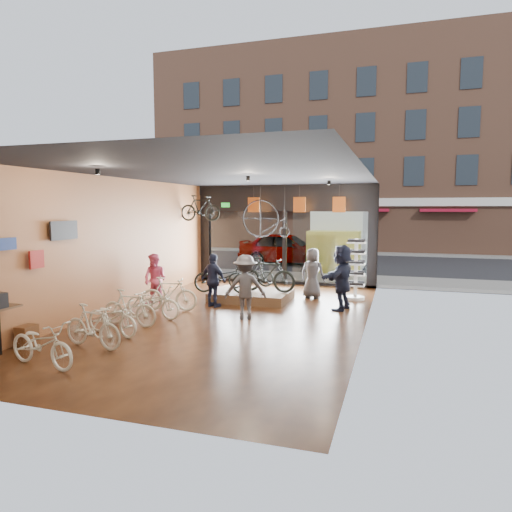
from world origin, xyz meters
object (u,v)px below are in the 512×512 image
at_px(display_bike_left, 223,278).
at_px(sunglasses_rack, 356,269).
at_px(display_bike_right, 251,275).
at_px(customer_2, 214,280).
at_px(customer_4, 312,273).
at_px(penny_farthing, 268,220).
at_px(floor_bike_1, 93,326).
at_px(customer_5, 342,277).
at_px(customer_3, 245,287).
at_px(street_car, 286,248).
at_px(box_truck, 340,240).
at_px(display_platform, 252,296).
at_px(floor_bike_4, 153,302).
at_px(display_bike_mid, 267,275).
at_px(customer_1, 155,280).
at_px(hung_bike, 200,208).
at_px(floor_bike_5, 169,294).
at_px(floor_bike_0, 42,344).
at_px(floor_bike_2, 112,317).
at_px(floor_bike_3, 129,308).

distance_m(display_bike_left, sunglasses_rack, 4.25).
relative_size(display_bike_right, customer_2, 0.97).
bearing_deg(display_bike_right, sunglasses_rack, -115.58).
relative_size(customer_4, sunglasses_rack, 0.83).
distance_m(display_bike_left, penny_farthing, 3.51).
height_order(floor_bike_1, customer_5, customer_5).
bearing_deg(customer_3, sunglasses_rack, -147.23).
xyz_separation_m(street_car, box_truck, (2.90, -1.00, 0.55)).
xyz_separation_m(display_platform, penny_farthing, (-0.15, 2.41, 2.35)).
xyz_separation_m(floor_bike_4, customer_2, (1.00, 1.77, 0.37)).
relative_size(floor_bike_4, sunglasses_rack, 0.84).
xyz_separation_m(display_bike_mid, display_bike_right, (-0.73, 0.65, -0.14)).
height_order(display_platform, display_bike_mid, display_bike_mid).
distance_m(customer_1, hung_bike, 4.01).
bearing_deg(sunglasses_rack, floor_bike_5, -153.64).
bearing_deg(display_bike_right, display_bike_mid, -164.66).
bearing_deg(floor_bike_0, sunglasses_rack, -21.07).
xyz_separation_m(street_car, customer_1, (-1.32, -11.19, -0.05)).
bearing_deg(display_bike_mid, hung_bike, 61.34).
bearing_deg(floor_bike_2, display_bike_left, -0.36).
bearing_deg(hung_bike, floor_bike_0, -173.49).
xyz_separation_m(box_truck, customer_4, (0.08, -7.65, -0.57)).
distance_m(floor_bike_4, display_platform, 3.53).
height_order(display_platform, customer_1, customer_1).
relative_size(street_car, floor_bike_3, 3.21).
relative_size(floor_bike_4, display_bike_left, 0.89).
relative_size(street_car, floor_bike_0, 3.01).
relative_size(floor_bike_0, customer_1, 1.04).
distance_m(display_bike_right, customer_2, 1.99).
relative_size(customer_3, penny_farthing, 0.99).
xyz_separation_m(floor_bike_0, display_bike_right, (1.58, 7.62, 0.28)).
bearing_deg(street_car, customer_5, -157.86).
distance_m(display_bike_mid, customer_2, 1.80).
bearing_deg(display_bike_mid, floor_bike_5, 134.51).
xyz_separation_m(customer_5, penny_farthing, (-3.04, 2.88, 1.55)).
xyz_separation_m(customer_2, customer_4, (2.56, 2.19, 0.02)).
bearing_deg(customer_2, floor_bike_4, 81.76).
bearing_deg(customer_3, display_platform, -96.72).
bearing_deg(customer_1, floor_bike_2, -69.95).
bearing_deg(customer_5, penny_farthing, -118.50).
bearing_deg(floor_bike_4, hung_bike, 14.78).
xyz_separation_m(floor_bike_4, customer_3, (2.37, 0.68, 0.42)).
distance_m(street_car, display_bike_mid, 9.72).
height_order(floor_bike_4, hung_bike, hung_bike).
bearing_deg(customer_2, floor_bike_5, 62.04).
distance_m(floor_bike_1, penny_farthing, 8.51).
distance_m(floor_bike_0, display_bike_left, 6.46).
relative_size(display_bike_mid, customer_2, 1.14).
relative_size(floor_bike_1, sunglasses_rack, 0.78).
bearing_deg(customer_2, box_truck, -82.93).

